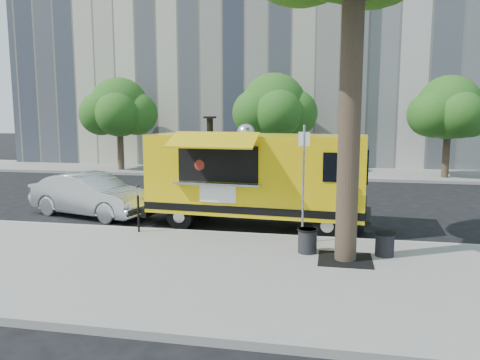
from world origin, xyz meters
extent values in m
plane|color=black|center=(0.00, 0.00, 0.00)|extent=(120.00, 120.00, 0.00)
cube|color=gray|center=(0.00, -4.00, 0.07)|extent=(60.00, 6.00, 0.15)
cube|color=#999993|center=(0.00, -0.93, 0.07)|extent=(60.00, 0.14, 0.16)
cube|color=gray|center=(0.00, 13.50, 0.07)|extent=(60.00, 5.00, 0.15)
cube|color=#AEA9A3|center=(12.00, 23.00, 10.00)|extent=(20.00, 14.00, 20.00)
cylinder|color=#33261C|center=(2.60, -2.80, 3.40)|extent=(0.48, 0.48, 6.50)
cube|color=black|center=(2.60, -2.80, 0.15)|extent=(1.20, 1.20, 0.02)
cylinder|color=#33261C|center=(-10.00, 12.30, 1.45)|extent=(0.36, 0.36, 2.60)
sphere|color=#154E14|center=(-10.00, 12.30, 3.79)|extent=(3.42, 3.42, 3.42)
cylinder|color=#33261C|center=(-1.00, 12.70, 1.45)|extent=(0.36, 0.36, 2.60)
sphere|color=#154E14|center=(-1.00, 12.70, 3.85)|extent=(3.60, 3.60, 3.60)
cylinder|color=#33261C|center=(8.00, 12.40, 1.45)|extent=(0.36, 0.36, 2.60)
sphere|color=#154E14|center=(8.00, 12.40, 3.74)|extent=(3.24, 3.24, 3.24)
cylinder|color=silver|center=(1.55, -1.55, 1.65)|extent=(0.06, 0.06, 3.00)
cube|color=white|center=(1.55, -1.55, 2.80)|extent=(0.28, 0.02, 0.35)
cylinder|color=black|center=(-3.00, -1.35, 0.68)|extent=(0.06, 0.06, 1.05)
cube|color=silver|center=(-3.00, -1.35, 1.30)|extent=(0.10, 0.08, 0.22)
sphere|color=black|center=(-3.00, -1.35, 1.43)|extent=(0.11, 0.11, 0.11)
cube|color=yellow|center=(0.03, 0.51, 1.65)|extent=(6.52, 2.59, 2.31)
cube|color=black|center=(0.03, 0.51, 0.71)|extent=(6.54, 2.61, 0.22)
cube|color=black|center=(3.29, 0.29, 0.44)|extent=(0.32, 2.06, 0.29)
cube|color=black|center=(-3.24, 0.73, 0.44)|extent=(0.32, 2.06, 0.29)
cube|color=black|center=(3.23, 0.29, 2.02)|extent=(0.17, 1.73, 0.93)
cylinder|color=black|center=(2.17, -0.54, 0.39)|extent=(0.80, 0.33, 0.79)
cylinder|color=black|center=(2.29, 1.26, 0.39)|extent=(0.80, 0.33, 0.79)
cylinder|color=black|center=(-2.14, -0.25, 0.39)|extent=(0.80, 0.33, 0.79)
cylinder|color=black|center=(-2.02, 1.56, 0.39)|extent=(0.80, 0.33, 0.79)
cube|color=black|center=(-0.93, -0.45, 2.02)|extent=(2.37, 0.34, 1.03)
cube|color=silver|center=(-0.94, -0.61, 1.46)|extent=(2.58, 0.52, 0.06)
cube|color=yellow|center=(-0.96, -0.96, 2.72)|extent=(2.52, 1.09, 0.41)
cube|color=white|center=(-0.93, -0.53, 1.15)|extent=(1.08, 0.11, 0.49)
cylinder|color=black|center=(-1.44, 0.61, 3.05)|extent=(0.20, 0.20, 0.54)
sphere|color=silver|center=(-0.35, 0.73, 2.85)|extent=(0.55, 0.55, 0.55)
sphere|color=maroon|center=(-1.45, -0.12, 1.97)|extent=(0.83, 0.83, 0.83)
cylinder|color=#FF590C|center=(-1.46, -0.35, 1.84)|extent=(0.34, 0.14, 0.33)
imported|color=silver|center=(-5.67, 0.92, 0.72)|extent=(4.62, 2.64, 1.44)
cylinder|color=black|center=(1.73, -2.41, 0.44)|extent=(0.44, 0.44, 0.58)
cylinder|color=black|center=(1.73, -2.41, 0.71)|extent=(0.48, 0.48, 0.04)
cylinder|color=black|center=(3.50, -2.32, 0.43)|extent=(0.43, 0.43, 0.56)
cylinder|color=black|center=(3.50, -2.32, 0.69)|extent=(0.47, 0.47, 0.04)
camera|label=1|loc=(2.26, -13.28, 3.42)|focal=35.00mm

